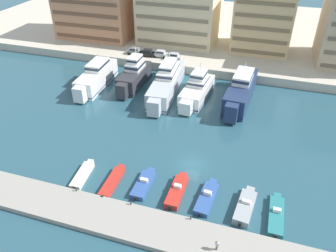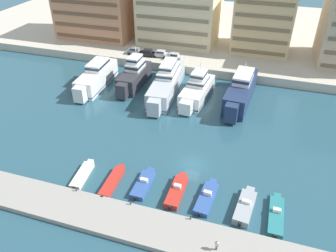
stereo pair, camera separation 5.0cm
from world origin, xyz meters
name	(u,v)px [view 1 (the left image)]	position (x,y,z in m)	size (l,w,h in m)	color
ground_plane	(192,164)	(0.00, 0.00, 0.00)	(400.00, 400.00, 0.00)	#285160
quay_promenade	(243,32)	(0.00, 67.88, 1.06)	(180.00, 70.00, 2.12)	beige
pier_dock	(165,232)	(0.00, -14.43, 0.39)	(120.00, 5.87, 0.78)	#9E998E
yacht_white_far_left	(96,77)	(-28.04, 20.65, 2.26)	(5.11, 17.99, 7.27)	white
yacht_charcoal_left	(134,76)	(-19.80, 23.44, 2.50)	(4.23, 15.08, 8.58)	#333338
yacht_silver_mid_left	(167,82)	(-11.58, 22.55, 2.43)	(5.98, 22.52, 8.31)	silver
yacht_white_center_left	(197,90)	(-4.46, 21.85, 2.09)	(5.47, 15.97, 7.66)	white
yacht_navy_center	(241,91)	(4.67, 23.24, 2.53)	(5.57, 19.86, 7.87)	navy
motorboat_cream_far_left	(83,175)	(-15.46, -8.07, 0.40)	(2.25, 6.80, 0.85)	beige
motorboat_red_left	(113,182)	(-10.38, -8.06, 0.42)	(1.77, 7.45, 0.87)	red
motorboat_blue_mid_left	(144,184)	(-5.71, -7.09, 0.41)	(2.10, 6.88, 1.23)	#33569E
motorboat_red_center_left	(177,191)	(-0.50, -7.10, 0.51)	(1.96, 7.42, 1.49)	red
motorboat_blue_center	(207,197)	(3.91, -6.90, 0.39)	(2.55, 7.55, 1.30)	#33569E
motorboat_grey_center_right	(245,206)	(9.35, -7.14, 0.55)	(2.77, 7.38, 1.50)	#9EA3A8
motorboat_teal_mid_right	(276,215)	(13.49, -7.28, 0.41)	(1.93, 7.91, 1.28)	teal
car_grey_far_left	(135,51)	(-24.96, 36.64, 3.10)	(4.13, 1.97, 1.80)	slate
car_black_left	(147,53)	(-21.36, 36.42, 3.10)	(4.19, 2.11, 1.80)	black
car_silver_mid_left	(160,53)	(-17.87, 36.83, 3.10)	(4.17, 2.07, 1.80)	#B7BCC1
car_silver_center_left	(174,56)	(-13.96, 36.12, 3.10)	(4.10, 1.92, 1.80)	#B7BCC1
apartment_block_far_left	(97,7)	(-41.24, 48.29, 10.35)	(22.19, 15.47, 18.37)	tan
apartment_block_left	(181,3)	(-16.76, 51.89, 12.39)	(21.83, 18.19, 22.45)	beige
apartment_block_mid_left	(263,20)	(6.33, 50.69, 10.01)	(15.11, 13.87, 17.62)	#E0BC84
pedestrian_near_edge	(217,244)	(6.80, -15.28, 1.74)	(0.55, 0.41, 1.61)	#7A6B56
bollard_west	(76,189)	(-14.28, -11.75, 1.11)	(0.20, 0.20, 0.61)	#2D2D33
bollard_west_mid	(131,203)	(-5.77, -11.75, 1.11)	(0.20, 0.20, 0.61)	#2D2D33
bollard_east_mid	(191,217)	(2.74, -11.75, 1.11)	(0.20, 0.20, 0.61)	#2D2D33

